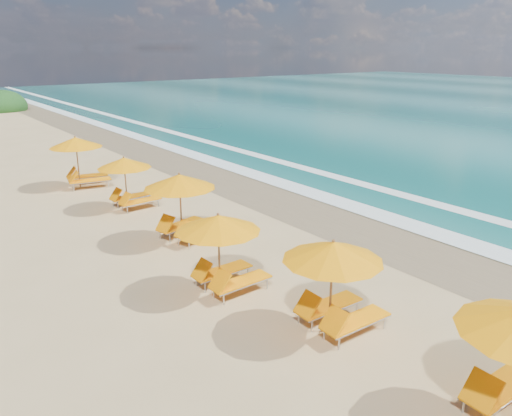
{
  "coord_description": "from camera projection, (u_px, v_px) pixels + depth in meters",
  "views": [
    {
      "loc": [
        -9.3,
        -12.35,
        6.18
      ],
      "look_at": [
        0.0,
        0.0,
        1.2
      ],
      "focal_mm": 34.89,
      "sensor_mm": 36.0,
      "label": 1
    }
  ],
  "objects": [
    {
      "name": "wet_sand",
      "position": [
        340.0,
        218.0,
        18.89
      ],
      "size": [
        4.0,
        160.0,
        0.01
      ],
      "primitive_type": "cube",
      "color": "#877650",
      "rests_on": "ground"
    },
    {
      "name": "station_5",
      "position": [
        82.0,
        158.0,
        22.92
      ],
      "size": [
        2.89,
        2.78,
        2.39
      ],
      "rotation": [
        0.0,
        0.0,
        -0.2
      ],
      "color": "olive",
      "rests_on": "ground"
    },
    {
      "name": "station_2",
      "position": [
        224.0,
        247.0,
        12.95
      ],
      "size": [
        2.42,
        2.24,
        2.22
      ],
      "rotation": [
        0.0,
        0.0,
        0.03
      ],
      "color": "olive",
      "rests_on": "ground"
    },
    {
      "name": "station_1",
      "position": [
        337.0,
        279.0,
        11.09
      ],
      "size": [
        2.47,
        2.29,
        2.26
      ],
      "rotation": [
        0.0,
        0.0,
        -0.03
      ],
      "color": "olive",
      "rests_on": "ground"
    },
    {
      "name": "ground",
      "position": [
        256.0,
        242.0,
        16.61
      ],
      "size": [
        160.0,
        160.0,
        0.0
      ],
      "primitive_type": "plane",
      "color": "tan",
      "rests_on": "ground"
    },
    {
      "name": "surf_foam",
      "position": [
        386.0,
        205.0,
        20.43
      ],
      "size": [
        4.0,
        160.0,
        0.01
      ],
      "color": "white",
      "rests_on": "ground"
    },
    {
      "name": "station_3",
      "position": [
        185.0,
        202.0,
        16.43
      ],
      "size": [
        2.94,
        2.84,
        2.37
      ],
      "rotation": [
        0.0,
        0.0,
        0.25
      ],
      "color": "olive",
      "rests_on": "ground"
    },
    {
      "name": "station_4",
      "position": [
        129.0,
        179.0,
        19.85
      ],
      "size": [
        2.4,
        2.23,
        2.15
      ],
      "rotation": [
        0.0,
        0.0,
        0.06
      ],
      "color": "olive",
      "rests_on": "ground"
    }
  ]
}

